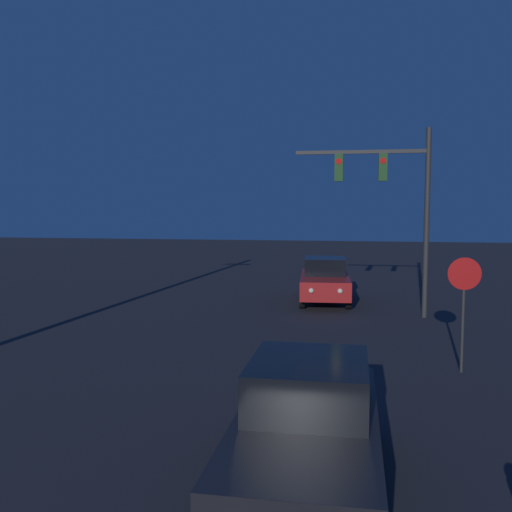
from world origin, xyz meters
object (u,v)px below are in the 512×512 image
Objects in this scene: car_far at (325,280)px; stop_sign at (464,292)px; traffic_signal_mast at (393,193)px; car_near at (307,428)px.

stop_sign is (3.52, -8.77, 0.95)m from car_far.
stop_sign is at bearing -79.58° from traffic_signal_mast.
car_near is 0.98× the size of car_far.
traffic_signal_mast is 2.42× the size of stop_sign.
stop_sign is (1.17, -6.36, -2.33)m from traffic_signal_mast.
car_far is 1.80× the size of stop_sign.
car_near is at bearing 88.27° from car_far.
car_far is 9.50m from stop_sign.
traffic_signal_mast is at bearing 100.42° from stop_sign.
stop_sign reaches higher than car_far.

